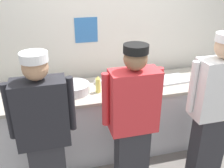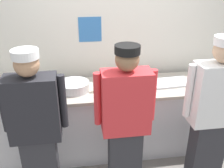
% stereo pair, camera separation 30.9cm
% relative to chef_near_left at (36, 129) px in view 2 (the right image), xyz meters
% --- Properties ---
extents(ground_plane, '(9.00, 9.00, 0.00)m').
position_rel_chef_near_left_xyz_m(ground_plane, '(0.89, 0.35, -0.90)').
color(ground_plane, slate).
extents(wall_back, '(4.97, 0.11, 2.89)m').
position_rel_chef_near_left_xyz_m(wall_back, '(0.89, 1.22, 0.55)').
color(wall_back, silver).
rests_on(wall_back, ground).
extents(prep_counter, '(3.17, 0.72, 0.93)m').
position_rel_chef_near_left_xyz_m(prep_counter, '(0.89, 0.73, -0.43)').
color(prep_counter, silver).
rests_on(prep_counter, ground).
extents(chef_near_left, '(0.61, 0.24, 1.68)m').
position_rel_chef_near_left_xyz_m(chef_near_left, '(0.00, 0.00, 0.00)').
color(chef_near_left, '#2D2D33').
rests_on(chef_near_left, ground).
extents(chef_center, '(0.61, 0.24, 1.68)m').
position_rel_chef_near_left_xyz_m(chef_center, '(0.86, -0.01, 0.00)').
color(chef_center, '#2D2D33').
rests_on(chef_center, ground).
extents(chef_far_right, '(0.62, 0.24, 1.73)m').
position_rel_chef_near_left_xyz_m(chef_far_right, '(1.77, -0.03, 0.03)').
color(chef_far_right, '#2D2D33').
rests_on(chef_far_right, ground).
extents(plate_stack_front, '(0.22, 0.22, 0.05)m').
position_rel_chef_near_left_xyz_m(plate_stack_front, '(2.05, 0.67, 0.06)').
color(plate_stack_front, white).
rests_on(plate_stack_front, prep_counter).
extents(plate_stack_rear, '(0.23, 0.23, 0.06)m').
position_rel_chef_near_left_xyz_m(plate_stack_rear, '(0.88, 0.65, 0.06)').
color(plate_stack_rear, white).
rests_on(plate_stack_rear, prep_counter).
extents(mixing_bowl_steel, '(0.37, 0.37, 0.11)m').
position_rel_chef_near_left_xyz_m(mixing_bowl_steel, '(0.37, 0.71, 0.09)').
color(mixing_bowl_steel, '#B7BABF').
rests_on(mixing_bowl_steel, prep_counter).
extents(sheet_tray, '(0.54, 0.33, 0.02)m').
position_rel_chef_near_left_xyz_m(sheet_tray, '(1.59, 0.73, 0.04)').
color(sheet_tray, '#B7BABF').
rests_on(sheet_tray, prep_counter).
extents(squeeze_bottle_primary, '(0.06, 0.06, 0.21)m').
position_rel_chef_near_left_xyz_m(squeeze_bottle_primary, '(0.64, 0.64, 0.13)').
color(squeeze_bottle_primary, '#E5E066').
rests_on(squeeze_bottle_primary, prep_counter).
extents(squeeze_bottle_secondary, '(0.06, 0.06, 0.21)m').
position_rel_chef_near_left_xyz_m(squeeze_bottle_secondary, '(-0.12, 0.68, 0.13)').
color(squeeze_bottle_secondary, '#56A333').
rests_on(squeeze_bottle_secondary, prep_counter).
extents(ramekin_orange_sauce, '(0.09, 0.09, 0.04)m').
position_rel_chef_near_left_xyz_m(ramekin_orange_sauce, '(0.12, 0.93, 0.06)').
color(ramekin_orange_sauce, white).
rests_on(ramekin_orange_sauce, prep_counter).
extents(ramekin_red_sauce, '(0.08, 0.08, 0.04)m').
position_rel_chef_near_left_xyz_m(ramekin_red_sauce, '(0.90, 0.85, 0.06)').
color(ramekin_red_sauce, white).
rests_on(ramekin_red_sauce, prep_counter).
extents(ramekin_green_sauce, '(0.10, 0.10, 0.05)m').
position_rel_chef_near_left_xyz_m(ramekin_green_sauce, '(0.70, 0.87, 0.06)').
color(ramekin_green_sauce, white).
rests_on(ramekin_green_sauce, prep_counter).
extents(deli_cup, '(0.09, 0.09, 0.09)m').
position_rel_chef_near_left_xyz_m(deli_cup, '(-0.16, 0.55, 0.07)').
color(deli_cup, white).
rests_on(deli_cup, prep_counter).
extents(chefs_knife, '(0.27, 0.03, 0.02)m').
position_rel_chef_near_left_xyz_m(chefs_knife, '(-0.08, 0.84, 0.04)').
color(chefs_knife, '#B7BABF').
rests_on(chefs_knife, prep_counter).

